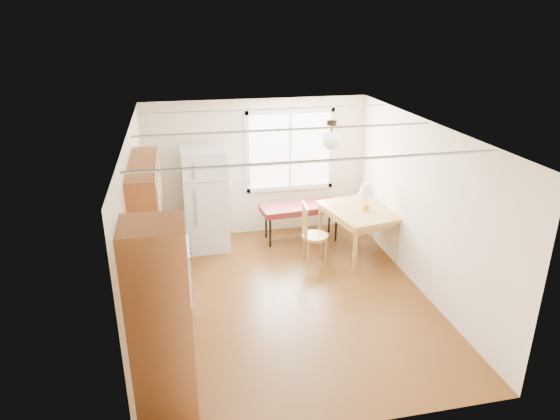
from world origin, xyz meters
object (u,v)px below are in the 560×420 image
object	(u,v)px
refrigerator	(205,199)
dining_table	(359,215)
bench	(301,209)
chair	(310,230)

from	to	relation	value
refrigerator	dining_table	xyz separation A→B (m)	(2.50, -0.82, -0.18)
bench	chair	distance (m)	0.89
refrigerator	bench	bearing A→B (deg)	-2.62
dining_table	refrigerator	bearing A→B (deg)	150.04
refrigerator	dining_table	bearing A→B (deg)	-19.17
refrigerator	dining_table	size ratio (longest dim) A/B	1.20
bench	dining_table	xyz separation A→B (m)	(0.81, -0.77, 0.12)
bench	chair	bearing A→B (deg)	-100.12
refrigerator	chair	xyz separation A→B (m)	(1.61, -0.94, -0.32)
refrigerator	chair	bearing A→B (deg)	-31.20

